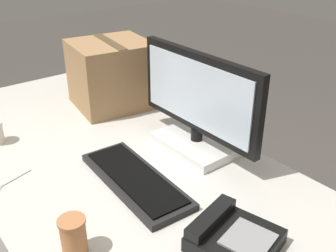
{
  "coord_description": "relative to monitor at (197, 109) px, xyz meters",
  "views": [
    {
      "loc": [
        1.14,
        -0.6,
        1.48
      ],
      "look_at": [
        0.21,
        0.13,
        0.89
      ],
      "focal_mm": 42.0,
      "sensor_mm": 36.0,
      "label": 1
    }
  ],
  "objects": [
    {
      "name": "office_desk",
      "position": [
        -0.19,
        -0.29,
        -0.53
      ],
      "size": [
        1.8,
        0.9,
        0.74
      ],
      "color": "beige",
      "rests_on": "ground_plane"
    },
    {
      "name": "monitor",
      "position": [
        0.0,
        0.0,
        0.0
      ],
      "size": [
        0.57,
        0.21,
        0.37
      ],
      "color": "white",
      "rests_on": "office_desk"
    },
    {
      "name": "keyboard",
      "position": [
        0.05,
        -0.31,
        -0.15
      ],
      "size": [
        0.47,
        0.19,
        0.03
      ],
      "rotation": [
        0.0,
        0.0,
        -0.06
      ],
      "color": "black",
      "rests_on": "office_desk"
    },
    {
      "name": "desk_phone",
      "position": [
        0.44,
        -0.27,
        -0.13
      ],
      "size": [
        0.24,
        0.24,
        0.07
      ],
      "rotation": [
        0.0,
        0.0,
        0.24
      ],
      "color": "black",
      "rests_on": "office_desk"
    },
    {
      "name": "paper_cup_right",
      "position": [
        0.21,
        -0.6,
        -0.11
      ],
      "size": [
        0.07,
        0.07,
        0.1
      ],
      "color": "#BC7547",
      "rests_on": "office_desk"
    },
    {
      "name": "spoon",
      "position": [
        -0.21,
        -0.65,
        -0.16
      ],
      "size": [
        0.06,
        0.15,
        0.0
      ],
      "rotation": [
        0.0,
        0.0,
        5.02
      ],
      "color": "silver",
      "rests_on": "office_desk"
    },
    {
      "name": "cardboard_box",
      "position": [
        -0.54,
        -0.03,
        -0.01
      ],
      "size": [
        0.36,
        0.37,
        0.3
      ],
      "rotation": [
        0.0,
        0.0,
        -0.15
      ],
      "color": "#9E754C",
      "rests_on": "office_desk"
    }
  ]
}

